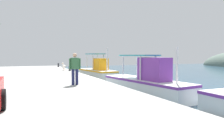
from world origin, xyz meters
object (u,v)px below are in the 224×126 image
Objects in this scene: pelican at (64,66)px; mooring_bollard_second at (70,69)px; fishing_boat_nearest at (98,72)px; mooring_bollard_nearest at (58,65)px; fisherman_standing at (75,67)px; fishing_boat_second at (146,83)px.

pelican reaches higher than mooring_bollard_second.
mooring_bollard_second is at bearing 19.16° from pelican.
fishing_boat_nearest is at bearing 53.31° from mooring_bollard_second.
fishing_boat_nearest reaches higher than pelican.
mooring_bollard_nearest reaches higher than mooring_bollard_second.
pelican is at bearing 173.29° from fisherman_standing.
fishing_boat_nearest is at bearing 153.53° from fisherman_standing.
fisherman_standing is (-0.36, -4.12, 0.98)m from fishing_boat_second.
pelican is (-11.18, -2.84, 0.47)m from fishing_boat_second.
fishing_boat_second is at bearing 85.04° from fisherman_standing.
fishing_boat_second is at bearing 14.26° from pelican.
fisherman_standing is at bearing -6.71° from pelican.
mooring_bollard_nearest is at bearing 174.45° from fisherman_standing.
fisherman_standing is at bearing -5.55° from mooring_bollard_nearest.
fishing_boat_nearest is 3.13× the size of fisherman_standing.
fishing_boat_nearest is 5.55× the size of pelican.
fisherman_standing reaches higher than pelican.
fisherman_standing reaches higher than mooring_bollard_nearest.
mooring_bollard_second is (-9.70, 1.66, -0.68)m from fisherman_standing.
fishing_boat_nearest is 9.45m from mooring_bollard_nearest.
mooring_bollard_nearest is at bearing -180.00° from mooring_bollard_second.
fisherman_standing is at bearing -26.47° from fishing_boat_nearest.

